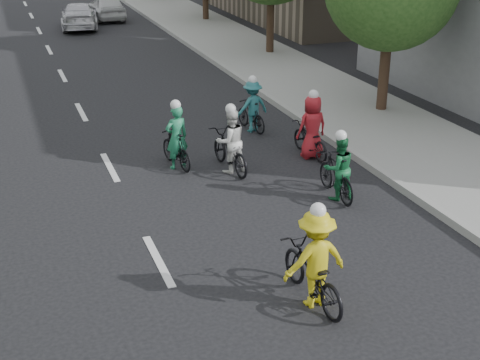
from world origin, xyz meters
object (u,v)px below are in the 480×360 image
cyclist_5 (314,267)px  follow_car_trail (107,7)px  cyclist_3 (176,144)px  cyclist_0 (252,110)px  cyclist_2 (230,147)px  follow_car_lead (79,16)px  cyclist_4 (337,172)px  cyclist_1 (311,134)px

cyclist_5 → follow_car_trail: 29.54m
cyclist_3 → cyclist_5: (0.48, -6.68, 0.07)m
cyclist_3 → follow_car_trail: (2.29, 22.81, 0.07)m
cyclist_3 → cyclist_0: bearing=-155.1°
cyclist_2 → cyclist_3: cyclist_3 is taller
cyclist_3 → cyclist_5: cyclist_5 is taller
cyclist_3 → follow_car_lead: 20.56m
cyclist_4 → follow_car_lead: size_ratio=0.38×
cyclist_0 → cyclist_5: size_ratio=0.85×
cyclist_2 → cyclist_4: 2.90m
cyclist_1 → cyclist_2: bearing=0.9°
cyclist_0 → follow_car_trail: cyclist_0 is taller
cyclist_4 → cyclist_3: bearing=-44.5°
cyclist_1 → cyclist_2: 2.29m
cyclist_0 → follow_car_trail: size_ratio=0.41×
cyclist_1 → cyclist_2: cyclist_1 is taller
cyclist_1 → follow_car_lead: cyclist_1 is taller
follow_car_lead → cyclist_4: bearing=103.6°
follow_car_lead → follow_car_trail: 2.90m
cyclist_1 → cyclist_5: cyclist_5 is taller
cyclist_2 → follow_car_trail: size_ratio=0.49×
cyclist_2 → follow_car_trail: 23.53m
cyclist_0 → cyclist_2: (-1.62, -2.67, -0.02)m
cyclist_5 → follow_car_trail: bearing=-96.8°
cyclist_4 → follow_car_lead: 23.72m
cyclist_0 → cyclist_2: cyclist_2 is taller
cyclist_2 → cyclist_3: size_ratio=1.10×
cyclist_0 → cyclist_1: cyclist_1 is taller
cyclist_1 → follow_car_lead: size_ratio=0.41×
cyclist_2 → cyclist_3: (-1.17, 0.69, -0.01)m
cyclist_0 → cyclist_3: cyclist_3 is taller
follow_car_lead → cyclist_0: bearing=104.9°
cyclist_3 → follow_car_lead: bearing=-101.9°
cyclist_4 → cyclist_5: 4.34m
follow_car_trail → cyclist_0: bearing=90.5°
follow_car_lead → cyclist_3: bearing=96.5°
cyclist_2 → cyclist_5: 6.03m
cyclist_0 → cyclist_2: 3.12m
cyclist_4 → cyclist_5: (-2.38, -3.63, 0.06)m
cyclist_5 → follow_car_trail: (1.81, 29.49, 0.01)m
cyclist_4 → cyclist_2: bearing=-52.0°
cyclist_4 → follow_car_lead: cyclist_4 is taller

